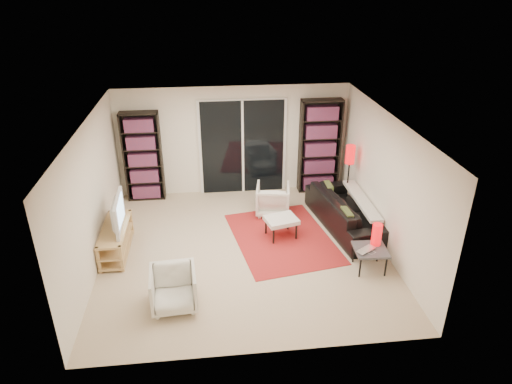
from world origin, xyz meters
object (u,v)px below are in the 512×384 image
tv_stand (116,239)px  side_table (370,251)px  bookshelf_right (320,146)px  armchair_front (174,289)px  ottoman (281,221)px  armchair_back (273,199)px  sofa (347,211)px  bookshelf_left (143,157)px  floor_lamp (350,161)px

tv_stand → side_table: bearing=-13.2°
bookshelf_right → side_table: bookshelf_right is taller
armchair_front → ottoman: bearing=39.0°
tv_stand → armchair_back: armchair_back is taller
bookshelf_right → armchair_front: bearing=-129.4°
sofa → ottoman: bearing=91.2°
bookshelf_right → side_table: bearing=-87.5°
bookshelf_left → ottoman: size_ratio=2.90×
tv_stand → armchair_back: 3.19m
bookshelf_left → floor_lamp: bookshelf_left is taller
bookshelf_right → sofa: (0.17, -1.71, -0.72)m
side_table → armchair_front: bearing=-169.7°
tv_stand → floor_lamp: size_ratio=0.94×
bookshelf_left → tv_stand: bookshelf_left is taller
armchair_back → bookshelf_left: bearing=-10.6°
armchair_front → floor_lamp: 4.50m
bookshelf_right → side_table: (0.14, -3.16, -0.69)m
tv_stand → bookshelf_right: bearing=27.3°
armchair_front → floor_lamp: (3.46, 2.77, 0.76)m
tv_stand → side_table: (4.30, -1.01, 0.10)m
bookshelf_right → armchair_back: size_ratio=3.05×
side_table → sofa: bearing=88.6°
bookshelf_left → armchair_back: size_ratio=2.84×
bookshelf_left → sofa: (4.02, -1.71, -0.65)m
bookshelf_right → armchair_back: bearing=-139.7°
sofa → ottoman: 1.36m
sofa → side_table: sofa is taller
side_table → ottoman: bearing=137.5°
ottoman → bookshelf_right: bearing=59.3°
bookshelf_left → sofa: 4.42m
side_table → tv_stand: bearing=166.8°
bookshelf_left → floor_lamp: size_ratio=1.38×
bookshelf_right → floor_lamp: size_ratio=1.49×
tv_stand → armchair_front: size_ratio=1.93×
bookshelf_right → tv_stand: size_ratio=1.58×
armchair_back → floor_lamp: floor_lamp is taller
bookshelf_left → side_table: size_ratio=3.47×
tv_stand → floor_lamp: (4.55, 1.18, 0.81)m
ottoman → side_table: size_ratio=1.20×
armchair_front → bookshelf_left: bearing=97.6°
armchair_back → armchair_front: size_ratio=1.00×
sofa → armchair_back: size_ratio=3.25×
armchair_front → side_table: size_ratio=1.22×
bookshelf_left → ottoman: 3.38m
tv_stand → armchair_back: (2.98, 1.14, 0.05)m
tv_stand → sofa: size_ratio=0.59×
side_table → floor_lamp: floor_lamp is taller
tv_stand → armchair_back: size_ratio=1.93×
armchair_back → ottoman: (0.02, -0.96, 0.03)m
tv_stand → floor_lamp: floor_lamp is taller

